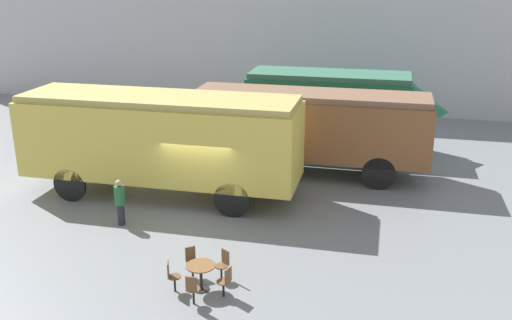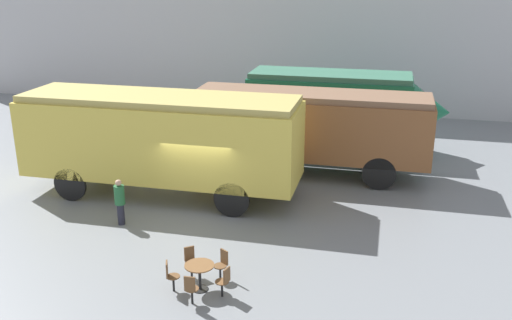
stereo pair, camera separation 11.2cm
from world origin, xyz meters
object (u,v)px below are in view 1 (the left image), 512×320
passenger_coach_wooden (310,125)px  visitor_person (120,201)px  cafe_table_near (201,271)px  streamlined_locomotive (344,105)px  passenger_coach_vintage (160,136)px  cafe_chair_0 (226,280)px

passenger_coach_wooden → visitor_person: (-5.38, -6.29, -1.26)m
passenger_coach_wooden → cafe_table_near: passenger_coach_wooden is taller
streamlined_locomotive → cafe_table_near: bearing=-100.9°
passenger_coach_wooden → passenger_coach_vintage: size_ratio=0.93×
cafe_table_near → visitor_person: bearing=140.0°
passenger_coach_vintage → visitor_person: 3.17m
cafe_table_near → passenger_coach_vintage: bearing=120.0°
cafe_table_near → visitor_person: visitor_person is taller
streamlined_locomotive → visitor_person: streamlined_locomotive is taller
passenger_coach_wooden → cafe_table_near: 9.78m
streamlined_locomotive → passenger_coach_wooden: (-1.04, -3.78, 0.02)m
visitor_person → passenger_coach_vintage: bearing=82.6°
streamlined_locomotive → visitor_person: 12.01m
cafe_chair_0 → streamlined_locomotive: bearing=-81.8°
passenger_coach_vintage → passenger_coach_wooden: bearing=34.7°
streamlined_locomotive → passenger_coach_vintage: bearing=-129.8°
passenger_coach_wooden → visitor_person: 8.37m
visitor_person → cafe_chair_0: bearing=-36.9°
passenger_coach_wooden → passenger_coach_vintage: passenger_coach_vintage is taller
cafe_chair_0 → visitor_person: bearing=-21.0°
visitor_person → cafe_table_near: bearing=-40.0°
passenger_coach_vintage → cafe_chair_0: passenger_coach_vintage is taller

